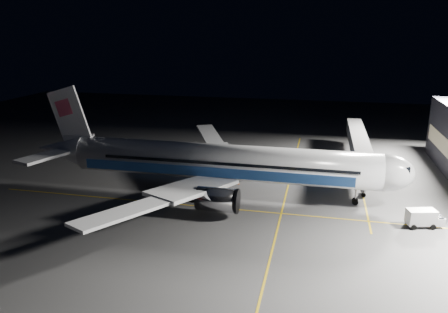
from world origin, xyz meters
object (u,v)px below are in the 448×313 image
Objects in this scene: airliner at (216,162)px; baggage_tug at (225,152)px; safety_cone_a at (202,176)px; safety_cone_b at (226,183)px; safety_cone_c at (238,183)px; jet_bridge at (359,146)px; service_truck at (424,218)px.

airliner is 22.20m from baggage_tug.
airliner reaches higher than safety_cone_a.
safety_cone_b is 2.16m from safety_cone_c.
safety_cone_a is at bearing -157.48° from jet_bridge.
airliner is 23.39× the size of baggage_tug.
safety_cone_b is at bearing -91.32° from baggage_tug.
jet_bridge is at bearing 91.47° from service_truck.
safety_cone_b is (4.92, -2.73, 0.05)m from safety_cone_a.
safety_cone_b is 1.17× the size of safety_cone_c.
baggage_tug is at bearing 99.20° from airliner.
service_truck is 1.94× the size of baggage_tug.
service_truck reaches higher than safety_cone_a.
service_truck is at bearing -21.64° from safety_cone_c.
jet_bridge is 13.09× the size of baggage_tug.
jet_bridge is 60.98× the size of safety_cone_a.
safety_cone_c is (6.18, -16.77, -0.47)m from baggage_tug.
airliner is 93.63× the size of safety_cone_b.
safety_cone_a is 0.86× the size of safety_cone_b.
safety_cone_b is at bearing 146.39° from service_truck.
jet_bridge is 29.90m from safety_cone_a.
safety_cone_c is at bearing 143.79° from service_truck.
service_truck is at bearing -73.95° from jet_bridge.
jet_bridge is 25.38m from service_truck.
safety_cone_c is (-20.37, -13.35, -4.30)m from jet_bridge.
jet_bridge is 26.79m from safety_cone_b.
safety_cone_b reaches higher than safety_cone_a.
airliner reaches higher than jet_bridge.
baggage_tug is at bearing 103.34° from safety_cone_b.
airliner reaches higher than safety_cone_c.
safety_cone_c is at bearing 19.11° from safety_cone_b.
baggage_tug is 4.66× the size of safety_cone_a.
safety_cone_a is (-0.78, -14.75, -0.47)m from baggage_tug.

